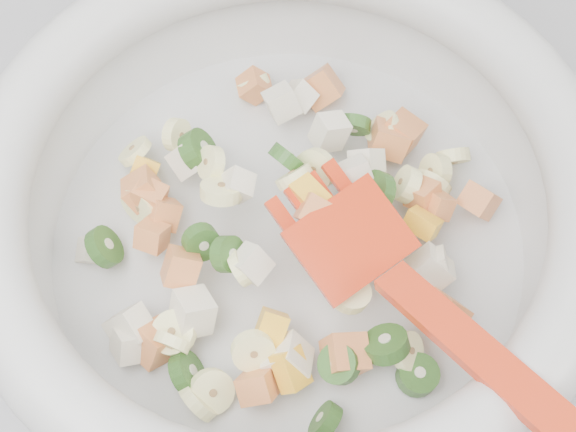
# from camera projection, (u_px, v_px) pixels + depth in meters

# --- Properties ---
(mixing_bowl) EXTENTS (0.42, 0.40, 0.14)m
(mixing_bowl) POSITION_uv_depth(u_px,v_px,m) (288.00, 207.00, 0.54)
(mixing_bowl) COLOR silver
(mixing_bowl) RESTS_ON counter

